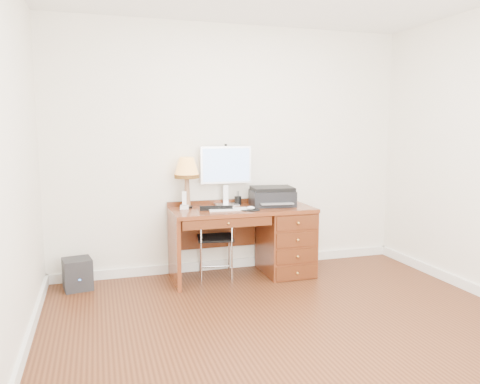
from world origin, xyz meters
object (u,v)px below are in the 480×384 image
object	(u,v)px
phone	(184,204)
chair	(217,233)
printer	(272,196)
monitor	(226,168)
equipment_box	(78,274)
desk	(270,237)
leg_lamp	(187,171)

from	to	relation	value
phone	chair	size ratio (longest dim) A/B	0.23
printer	phone	world-z (taller)	printer
printer	chair	bearing A→B (deg)	-170.86
monitor	chair	bearing A→B (deg)	-126.67
printer	equipment_box	xyz separation A→B (m)	(-2.04, 0.04, -0.70)
desk	monitor	size ratio (longest dim) A/B	2.33
chair	monitor	bearing A→B (deg)	61.66
desk	monitor	distance (m)	0.89
leg_lamp	printer	bearing A→B (deg)	-6.68
desk	printer	distance (m)	0.44
leg_lamp	phone	bearing A→B (deg)	-125.97
desk	chair	world-z (taller)	chair
printer	chair	distance (m)	0.73
printer	chair	size ratio (longest dim) A/B	0.63
leg_lamp	equipment_box	distance (m)	1.50
monitor	equipment_box	distance (m)	1.86
leg_lamp	chair	bearing A→B (deg)	-24.39
chair	equipment_box	world-z (taller)	chair
monitor	chair	size ratio (longest dim) A/B	0.80
monitor	chair	distance (m)	0.71
monitor	printer	xyz separation A→B (m)	(0.48, -0.17, -0.30)
equipment_box	desk	bearing A→B (deg)	-13.05
desk	phone	bearing A→B (deg)	173.28
phone	chair	bearing A→B (deg)	0.17
printer	leg_lamp	world-z (taller)	leg_lamp
monitor	equipment_box	xyz separation A→B (m)	(-1.57, -0.13, -1.00)
printer	equipment_box	distance (m)	2.16
leg_lamp	equipment_box	size ratio (longest dim) A/B	1.74
leg_lamp	phone	distance (m)	0.35
desk	equipment_box	bearing A→B (deg)	177.25
phone	equipment_box	bearing A→B (deg)	-166.59
printer	leg_lamp	bearing A→B (deg)	-179.58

